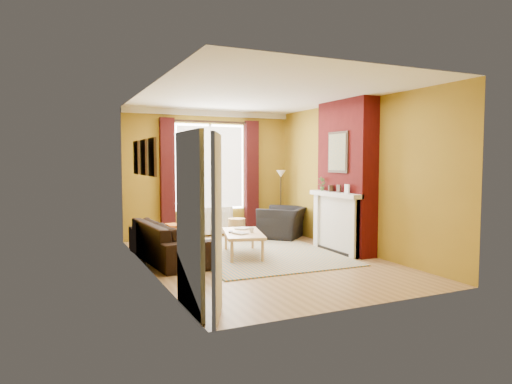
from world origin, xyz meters
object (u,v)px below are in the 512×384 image
(armchair, at_px, (283,223))
(floor_lamp, at_px, (281,184))
(wicker_stool, at_px, (237,229))
(sofa, at_px, (170,240))
(coffee_table, at_px, (243,235))

(armchair, xyz_separation_m, floor_lamp, (0.18, 0.45, 0.83))
(wicker_stool, xyz_separation_m, floor_lamp, (1.21, 0.29, 0.93))
(sofa, height_order, floor_lamp, floor_lamp)
(sofa, bearing_deg, coffee_table, -106.13)
(wicker_stool, distance_m, floor_lamp, 1.56)
(armchair, bearing_deg, wicker_stool, -54.69)
(sofa, xyz_separation_m, wicker_stool, (1.76, 1.28, -0.10))
(sofa, height_order, armchair, armchair)
(wicker_stool, bearing_deg, sofa, -143.93)
(sofa, height_order, wicker_stool, sofa)
(coffee_table, xyz_separation_m, floor_lamp, (1.72, 1.83, 0.78))
(armchair, bearing_deg, coffee_table, -3.79)
(coffee_table, bearing_deg, floor_lamp, 62.70)
(coffee_table, height_order, wicker_stool, wicker_stool)
(coffee_table, distance_m, wicker_stool, 1.63)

